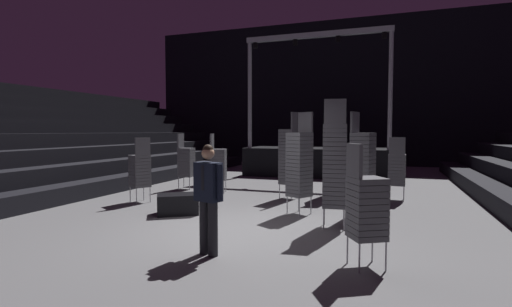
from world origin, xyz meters
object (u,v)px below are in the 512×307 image
at_px(chair_stack_aisle_left, 334,152).
at_px(chair_stack_rear_centre, 366,206).
at_px(stage_riser, 320,159).
at_px(chair_stack_mid_right, 362,164).
at_px(equipment_road_case, 178,204).
at_px(chair_stack_front_left, 289,156).
at_px(man_with_tie, 208,193).
at_px(chair_stack_mid_centre, 335,164).
at_px(chair_stack_mid_left, 140,170).
at_px(chair_stack_aisle_right, 300,163).
at_px(chair_stack_rear_right, 397,169).
at_px(chair_stack_front_right, 218,163).
at_px(chair_stack_rear_left, 186,161).

bearing_deg(chair_stack_aisle_left, chair_stack_rear_centre, -91.93).
height_order(stage_riser, chair_stack_mid_right, stage_riser).
bearing_deg(equipment_road_case, chair_stack_front_left, 55.80).
height_order(man_with_tie, chair_stack_mid_centre, chair_stack_mid_centre).
distance_m(chair_stack_mid_right, equipment_road_case, 4.24).
bearing_deg(chair_stack_mid_left, chair_stack_mid_centre, -72.26).
bearing_deg(chair_stack_aisle_left, chair_stack_aisle_right, -113.06).
bearing_deg(chair_stack_rear_right, chair_stack_aisle_right, -126.39).
bearing_deg(chair_stack_front_right, chair_stack_aisle_left, 83.57).
distance_m(man_with_tie, chair_stack_front_left, 5.11).
bearing_deg(chair_stack_rear_right, chair_stack_front_right, -171.67).
xyz_separation_m(chair_stack_mid_centre, chair_stack_rear_centre, (0.71, -2.03, -0.38)).
bearing_deg(chair_stack_front_right, stage_riser, 144.15).
relative_size(stage_riser, man_with_tie, 3.58).
height_order(chair_stack_mid_right, chair_stack_rear_centre, chair_stack_mid_right).
bearing_deg(chair_stack_mid_right, man_with_tie, -11.46).
distance_m(stage_riser, chair_stack_mid_centre, 8.85).
relative_size(chair_stack_mid_left, chair_stack_aisle_right, 0.74).
height_order(man_with_tie, chair_stack_rear_centre, chair_stack_rear_centre).
bearing_deg(chair_stack_rear_right, chair_stack_rear_left, -175.58).
distance_m(chair_stack_rear_left, equipment_road_case, 3.81).
relative_size(chair_stack_rear_right, chair_stack_aisle_right, 0.74).
height_order(chair_stack_front_right, chair_stack_rear_centre, chair_stack_front_right).
height_order(chair_stack_rear_centre, chair_stack_aisle_left, chair_stack_aisle_left).
relative_size(chair_stack_mid_centre, equipment_road_case, 2.75).
distance_m(stage_riser, chair_stack_rear_left, 6.27).
bearing_deg(chair_stack_rear_centre, chair_stack_mid_right, 154.95).
distance_m(chair_stack_mid_left, chair_stack_rear_left, 2.42).
bearing_deg(chair_stack_aisle_left, chair_stack_rear_right, -14.74).
bearing_deg(chair_stack_front_right, man_with_tie, 8.82).
bearing_deg(chair_stack_front_left, chair_stack_mid_right, -109.66).
xyz_separation_m(chair_stack_rear_left, chair_stack_aisle_left, (4.69, 0.18, 0.38)).
height_order(chair_stack_mid_left, equipment_road_case, chair_stack_mid_left).
xyz_separation_m(chair_stack_front_left, chair_stack_aisle_left, (1.12, 0.75, 0.08)).
distance_m(chair_stack_mid_right, chair_stack_rear_centre, 3.36).
bearing_deg(chair_stack_rear_centre, equipment_road_case, -146.07).
relative_size(man_with_tie, chair_stack_mid_left, 0.98).
xyz_separation_m(chair_stack_front_left, chair_stack_mid_centre, (1.62, -2.83, 0.04)).
distance_m(chair_stack_mid_right, chair_stack_mid_centre, 1.38).
bearing_deg(stage_riser, chair_stack_rear_right, -59.78).
bearing_deg(chair_stack_mid_right, chair_stack_rear_right, 179.17).
bearing_deg(man_with_tie, chair_stack_mid_right, -101.05).
bearing_deg(chair_stack_rear_right, chair_stack_rear_centre, -92.05).
xyz_separation_m(chair_stack_aisle_right, equipment_road_case, (-2.59, -0.93, -0.93)).
height_order(chair_stack_rear_centre, chair_stack_aisle_right, chair_stack_aisle_right).
bearing_deg(chair_stack_aisle_right, man_with_tie, 108.67).
bearing_deg(chair_stack_rear_right, equipment_road_case, -140.32).
bearing_deg(equipment_road_case, chair_stack_rear_centre, -26.38).
bearing_deg(chair_stack_rear_left, chair_stack_aisle_right, 55.99).
relative_size(chair_stack_front_left, chair_stack_mid_centre, 0.97).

